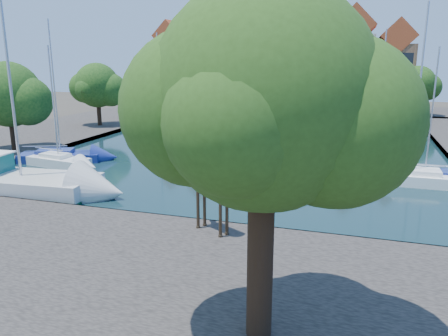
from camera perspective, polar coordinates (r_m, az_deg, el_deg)
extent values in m
plane|color=#38332B|center=(24.89, -7.91, -7.08)|extent=(160.00, 160.00, 0.00)
cube|color=black|center=(46.89, 4.55, 3.18)|extent=(38.00, 50.00, 0.08)
cube|color=#443F3B|center=(19.26, -16.98, -13.41)|extent=(50.00, 14.00, 0.50)
cube|color=#443F3B|center=(78.07, 9.81, 7.60)|extent=(60.00, 16.00, 0.50)
cube|color=#443F3B|center=(57.64, -20.55, 4.61)|extent=(14.00, 52.00, 0.50)
cylinder|color=#332114|center=(13.47, 4.76, -11.01)|extent=(0.80, 0.80, 5.50)
sphere|color=#264814|center=(12.24, 5.22, 9.18)|extent=(6.40, 6.40, 6.40)
sphere|color=#264814|center=(12.36, 14.23, 5.87)|extent=(4.80, 4.80, 4.80)
sphere|color=#264814|center=(12.38, -3.28, 7.79)|extent=(4.48, 4.48, 4.48)
cube|color=#92634F|center=(83.78, -6.15, 12.10)|extent=(5.39, 9.00, 11.00)
cube|color=#A15120|center=(83.81, -6.28, 16.69)|extent=(5.44, 9.18, 5.44)
cube|color=black|center=(79.68, -7.45, 11.96)|extent=(4.40, 0.05, 8.25)
cube|color=#B3AB8A|center=(81.57, -2.19, 12.64)|extent=(5.88, 9.00, 12.50)
cube|color=#A15120|center=(81.71, -2.25, 17.96)|extent=(5.94, 9.18, 5.94)
cube|color=black|center=(77.36, -3.32, 12.55)|extent=(4.80, 0.05, 9.38)
cube|color=silver|center=(79.69, 2.32, 11.89)|extent=(6.37, 9.00, 10.50)
cube|color=#A15120|center=(79.70, 2.37, 16.69)|extent=(6.43, 9.18, 6.43)
cube|color=black|center=(75.37, 1.42, 11.76)|extent=(5.20, 0.05, 7.88)
cube|color=brown|center=(78.22, 7.05, 12.67)|extent=(5.39, 9.00, 13.00)
cube|color=#A15120|center=(78.41, 7.23, 18.31)|extent=(5.44, 9.18, 5.44)
cube|color=black|center=(73.82, 6.41, 12.60)|extent=(4.40, 0.05, 9.75)
cube|color=tan|center=(77.39, 11.50, 11.92)|extent=(5.88, 9.00, 11.50)
cube|color=#A15120|center=(77.47, 11.77, 17.15)|extent=(5.94, 9.18, 5.94)
cube|color=black|center=(72.94, 11.12, 11.82)|extent=(4.80, 0.05, 8.62)
cube|color=beige|center=(76.98, 16.43, 11.81)|extent=(6.37, 9.00, 12.00)
cube|color=#A15120|center=(77.10, 16.83, 17.33)|extent=(6.43, 9.18, 6.43)
cube|color=black|center=(72.50, 16.35, 11.70)|extent=(5.20, 0.05, 9.00)
cube|color=brown|center=(77.15, 21.30, 10.88)|extent=(5.39, 9.00, 10.50)
cube|color=#A15120|center=(77.15, 21.74, 15.66)|extent=(5.44, 9.18, 5.44)
cube|color=black|center=(72.68, 21.51, 10.71)|extent=(4.40, 0.05, 7.88)
cylinder|color=#332114|center=(78.59, -7.00, 9.09)|extent=(0.50, 0.50, 3.20)
sphere|color=#11360F|center=(78.37, -7.07, 11.48)|extent=(5.60, 5.60, 5.60)
sphere|color=#11360F|center=(78.00, -5.82, 11.09)|extent=(4.20, 4.20, 4.20)
sphere|color=#11360F|center=(78.66, -8.23, 11.25)|extent=(3.92, 3.92, 3.92)
cylinder|color=#332114|center=(75.68, -1.39, 9.00)|extent=(0.50, 0.50, 3.20)
sphere|color=#11360F|center=(75.46, -1.40, 11.39)|extent=(5.20, 5.20, 5.20)
sphere|color=#11360F|center=(75.29, -0.18, 10.99)|extent=(3.90, 3.90, 3.90)
sphere|color=#11360F|center=(75.56, -2.55, 11.19)|extent=(3.64, 3.64, 3.64)
cylinder|color=#332114|center=(73.53, 4.60, 8.81)|extent=(0.50, 0.50, 3.20)
sphere|color=#11360F|center=(73.29, 4.66, 11.45)|extent=(6.00, 6.00, 6.00)
sphere|color=#11360F|center=(73.24, 6.10, 10.95)|extent=(4.50, 4.50, 4.50)
sphere|color=#11360F|center=(73.29, 3.30, 11.24)|extent=(4.20, 4.20, 4.20)
cylinder|color=#332114|center=(72.20, 10.87, 8.50)|extent=(0.50, 0.50, 3.20)
sphere|color=#11360F|center=(71.97, 10.99, 11.05)|extent=(5.40, 5.40, 5.40)
sphere|color=#11360F|center=(72.13, 12.30, 10.56)|extent=(4.05, 4.05, 4.05)
sphere|color=#11360F|center=(71.77, 9.75, 10.88)|extent=(3.78, 3.78, 3.78)
cylinder|color=#332114|center=(71.75, 17.29, 8.09)|extent=(0.50, 0.50, 3.20)
sphere|color=#11360F|center=(71.51, 17.49, 10.74)|extent=(5.80, 5.80, 5.80)
sphere|color=#11360F|center=(71.86, 18.86, 10.19)|extent=(4.35, 4.35, 4.35)
sphere|color=#11360F|center=(71.15, 16.16, 10.59)|extent=(4.06, 4.06, 4.06)
cylinder|color=#332114|center=(72.19, 23.69, 7.57)|extent=(0.50, 0.50, 3.20)
sphere|color=#11360F|center=(71.96, 23.94, 10.06)|extent=(5.20, 5.20, 5.20)
sphere|color=#11360F|center=(72.48, 25.11, 9.55)|extent=(3.90, 3.90, 3.90)
sphere|color=#11360F|center=(71.43, 22.80, 9.94)|extent=(3.64, 3.64, 3.64)
cylinder|color=#332114|center=(45.76, -25.86, 4.28)|extent=(0.54, 0.54, 3.40)
sphere|color=#11360F|center=(45.37, -26.34, 8.62)|extent=(6.00, 6.00, 6.00)
sphere|color=#11360F|center=(44.43, -24.28, 7.97)|extent=(4.50, 4.50, 4.50)
cylinder|color=#332114|center=(58.88, -16.01, 7.06)|extent=(0.54, 0.54, 3.40)
sphere|color=#11360F|center=(58.58, -16.24, 10.34)|extent=(5.60, 5.60, 5.60)
sphere|color=#11360F|center=(57.97, -14.63, 9.85)|extent=(4.20, 4.20, 4.20)
sphere|color=#11360F|center=(59.13, -17.70, 9.99)|extent=(3.92, 3.92, 3.92)
cylinder|color=#372A1B|center=(22.28, -3.42, -5.23)|extent=(0.16, 0.16, 2.14)
cylinder|color=#372A1B|center=(22.56, -2.56, -4.97)|extent=(0.16, 0.16, 2.14)
cylinder|color=#372A1B|center=(21.15, -0.48, -6.29)|extent=(0.16, 0.16, 2.14)
cylinder|color=#372A1B|center=(21.44, 0.39, -5.99)|extent=(0.16, 0.16, 2.14)
cube|color=#372A1B|center=(21.37, -1.49, -2.03)|extent=(2.10, 1.47, 1.25)
cylinder|color=#372A1B|center=(22.13, -4.21, 2.22)|extent=(1.36, 0.92, 2.22)
cube|color=#372A1B|center=(22.49, -5.48, 5.21)|extent=(0.61, 0.44, 0.34)
cube|color=silver|center=(33.51, -27.02, -1.45)|extent=(13.65, 4.90, 1.49)
cylinder|color=#B2B2B7|center=(31.56, -26.06, 9.15)|extent=(0.18, 0.18, 11.48)
cube|color=silver|center=(39.35, -20.77, 0.93)|extent=(5.74, 2.69, 0.96)
cube|color=silver|center=(39.28, -20.82, 1.38)|extent=(2.58, 1.68, 0.53)
cylinder|color=#B2B2B7|center=(38.61, -21.40, 7.91)|extent=(0.13, 0.13, 9.11)
cube|color=navy|center=(41.33, -20.56, 1.53)|extent=(7.31, 4.72, 0.93)
cube|color=navy|center=(41.27, -20.60, 1.95)|extent=(3.43, 2.66, 0.52)
cylinder|color=#B2B2B7|center=(40.54, -21.29, 9.70)|extent=(0.12, 0.12, 11.30)
cube|color=white|center=(54.16, -8.35, 5.14)|extent=(7.99, 5.52, 0.99)
cube|color=white|center=(54.11, -8.37, 5.49)|extent=(3.78, 3.05, 0.55)
cylinder|color=#B2B2B7|center=(53.57, -8.58, 11.23)|extent=(0.13, 0.13, 10.96)
cube|color=silver|center=(61.32, -7.10, 6.23)|extent=(5.60, 2.43, 0.97)
cube|color=silver|center=(61.28, -7.11, 6.52)|extent=(2.50, 1.56, 0.54)
cylinder|color=#B2B2B7|center=(60.88, -7.22, 10.31)|extent=(0.13, 0.13, 8.21)
cube|color=white|center=(66.70, -2.23, 6.98)|extent=(7.05, 3.31, 1.02)
cube|color=white|center=(66.65, -2.24, 7.27)|extent=(3.17, 2.06, 0.57)
cylinder|color=#B2B2B7|center=(66.25, -2.28, 11.40)|extent=(0.14, 0.14, 9.72)
cube|color=white|center=(34.47, 23.11, -1.04)|extent=(7.11, 2.52, 1.02)
cube|color=white|center=(34.39, 23.16, -0.49)|extent=(3.12, 1.75, 0.57)
cylinder|color=#B2B2B7|center=(33.51, 24.14, 9.17)|extent=(0.14, 0.14, 11.74)
cube|color=navy|center=(35.41, 24.72, -0.96)|extent=(6.35, 2.25, 0.85)
cube|color=navy|center=(35.34, 24.77, -0.52)|extent=(2.78, 1.57, 0.47)
cylinder|color=#B2B2B7|center=(34.58, 25.53, 6.63)|extent=(0.11, 0.11, 8.99)
cube|color=silver|center=(49.28, 19.35, 3.59)|extent=(6.74, 3.92, 0.98)
cube|color=silver|center=(49.23, 19.38, 3.96)|extent=(3.11, 2.28, 0.54)
cylinder|color=#B2B2B7|center=(48.63, 19.91, 10.25)|extent=(0.13, 0.13, 10.94)
cube|color=silver|center=(63.57, 21.09, 5.61)|extent=(5.62, 2.16, 0.85)
cube|color=silver|center=(63.54, 21.11, 5.87)|extent=(2.48, 1.45, 0.47)
cylinder|color=#B2B2B7|center=(63.20, 21.37, 8.72)|extent=(0.11, 0.11, 6.47)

